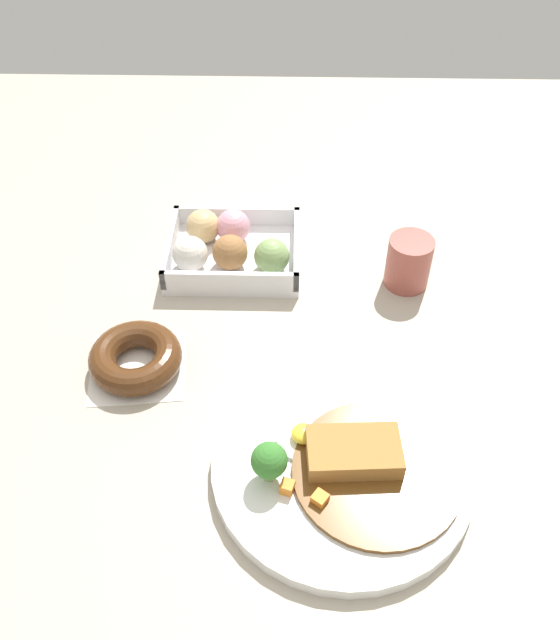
{
  "coord_description": "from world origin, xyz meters",
  "views": [
    {
      "loc": [
        0.04,
        -0.58,
        0.65
      ],
      "look_at": [
        0.03,
        0.03,
        0.03
      ],
      "focal_mm": 37.3,
      "sensor_mm": 36.0,
      "label": 1
    }
  ],
  "objects_px": {
    "donut_box": "(229,248)",
    "chocolate_ring_donut": "(136,358)",
    "curry_plate": "(344,464)",
    "coffee_mug": "(409,262)"
  },
  "relations": [
    {
      "from": "donut_box",
      "to": "chocolate_ring_donut",
      "type": "height_order",
      "value": "donut_box"
    },
    {
      "from": "curry_plate",
      "to": "chocolate_ring_donut",
      "type": "distance_m",
      "value": 0.3
    },
    {
      "from": "coffee_mug",
      "to": "curry_plate",
      "type": "bearing_deg",
      "value": -108.17
    },
    {
      "from": "chocolate_ring_donut",
      "to": "coffee_mug",
      "type": "distance_m",
      "value": 0.4
    },
    {
      "from": "donut_box",
      "to": "coffee_mug",
      "type": "distance_m",
      "value": 0.26
    },
    {
      "from": "chocolate_ring_donut",
      "to": "coffee_mug",
      "type": "height_order",
      "value": "coffee_mug"
    },
    {
      "from": "donut_box",
      "to": "chocolate_ring_donut",
      "type": "bearing_deg",
      "value": -115.91
    },
    {
      "from": "curry_plate",
      "to": "coffee_mug",
      "type": "xyz_separation_m",
      "value": [
        0.1,
        0.32,
        0.02
      ]
    },
    {
      "from": "donut_box",
      "to": "chocolate_ring_donut",
      "type": "distance_m",
      "value": 0.24
    },
    {
      "from": "curry_plate",
      "to": "donut_box",
      "type": "bearing_deg",
      "value": 113.2
    }
  ]
}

